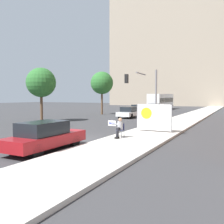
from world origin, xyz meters
name	(u,v)px	position (x,y,z in m)	size (l,w,h in m)	color
ground_plane	(72,141)	(0.00, 0.00, 0.00)	(160.00, 160.00, 0.00)	#38383A
sidewalk_curb	(182,121)	(3.40, 15.00, 0.08)	(3.66, 90.00, 0.16)	beige
building_backdrop_far	(200,33)	(-2.00, 63.82, 20.72)	(52.00, 12.00, 41.44)	gray
seated_protester	(119,127)	(2.43, 1.47, 0.81)	(0.99, 0.77, 1.21)	#474C56
protest_banner	(154,117)	(3.48, 4.97, 1.19)	(2.60, 0.06, 1.96)	slate
traffic_light_pole	(144,87)	(0.97, 9.72, 3.51)	(3.08, 2.85, 4.92)	slate
parked_car_curbside	(45,136)	(0.46, -2.86, 0.72)	(1.72, 4.51, 1.45)	maroon
car_on_road_nearest	(130,112)	(-3.43, 16.75, 0.70)	(1.76, 4.54, 1.39)	white
car_on_road_midblock	(139,109)	(-4.95, 23.84, 0.71)	(1.77, 4.42, 1.43)	white
car_on_road_distant	(154,108)	(-4.78, 31.08, 0.69)	(1.77, 4.24, 1.38)	black
city_bus_on_road	(161,101)	(-5.50, 37.78, 1.83)	(2.48, 10.63, 3.17)	silver
street_tree_near_curb	(41,83)	(-9.78, 7.88, 4.13)	(3.10, 3.10, 5.70)	brown
street_tree_midblock	(102,83)	(-9.38, 20.15, 4.67)	(3.34, 3.34, 6.36)	brown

